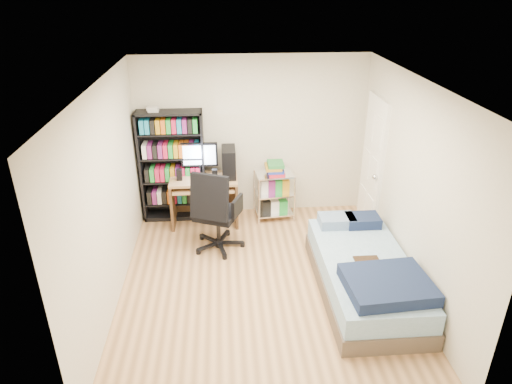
{
  "coord_description": "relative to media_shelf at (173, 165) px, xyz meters",
  "views": [
    {
      "loc": [
        -0.44,
        -4.69,
        3.5
      ],
      "look_at": [
        -0.05,
        0.4,
        1.07
      ],
      "focal_mm": 32.0,
      "sensor_mm": 36.0,
      "label": 1
    }
  ],
  "objects": [
    {
      "name": "bed",
      "position": [
        2.43,
        -2.13,
        -0.62
      ],
      "size": [
        1.05,
        2.1,
        0.6
      ],
      "color": "brown",
      "rests_on": "room"
    },
    {
      "name": "room",
      "position": [
        1.22,
        -1.84,
        0.36
      ],
      "size": [
        3.58,
        4.08,
        2.58
      ],
      "color": "tan",
      "rests_on": "ground"
    },
    {
      "name": "office_chair",
      "position": [
        0.65,
        -1.0,
        -0.5
      ],
      "size": [
        0.94,
        0.94,
        1.21
      ],
      "rotation": [
        0.0,
        0.0,
        -0.4
      ],
      "color": "black",
      "rests_on": "room"
    },
    {
      "name": "door",
      "position": [
        2.95,
        -0.49,
        0.11
      ],
      "size": [
        0.12,
        0.8,
        2.0
      ],
      "color": "white",
      "rests_on": "room"
    },
    {
      "name": "wire_cart",
      "position": [
        1.55,
        -0.15,
        -0.27
      ],
      "size": [
        0.62,
        0.48,
        0.94
      ],
      "rotation": [
        0.0,
        0.0,
        0.1
      ],
      "color": "white",
      "rests_on": "room"
    },
    {
      "name": "media_shelf",
      "position": [
        0.0,
        0.0,
        0.0
      ],
      "size": [
        0.97,
        0.32,
        1.8
      ],
      "color": "black",
      "rests_on": "room"
    },
    {
      "name": "computer_desk",
      "position": [
        0.57,
        -0.17,
        -0.2
      ],
      "size": [
        1.01,
        0.58,
        1.27
      ],
      "color": "tan",
      "rests_on": "room"
    }
  ]
}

